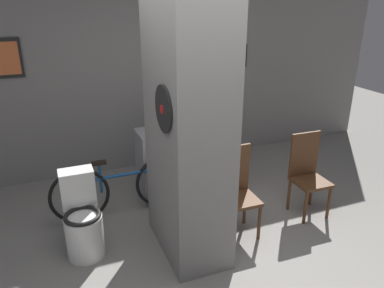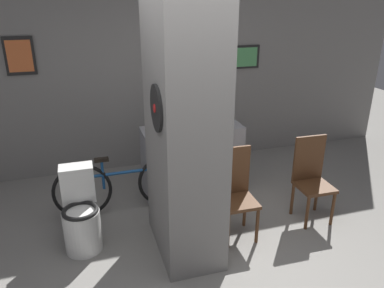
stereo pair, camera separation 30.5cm
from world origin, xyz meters
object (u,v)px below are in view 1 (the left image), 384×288
at_px(chair_near_pillar, 236,189).
at_px(bottle_tall, 202,117).
at_px(bicycle, 123,187).
at_px(chair_by_doorway, 307,172).
at_px(toilet, 83,221).

height_order(chair_near_pillar, bottle_tall, bottle_tall).
distance_m(bicycle, bottle_tall, 1.28).
height_order(chair_by_doorway, bottle_tall, bottle_tall).
relative_size(toilet, chair_by_doorway, 0.85).
height_order(chair_near_pillar, chair_by_doorway, same).
xyz_separation_m(chair_near_pillar, bottle_tall, (0.02, 1.00, 0.49)).
height_order(toilet, chair_near_pillar, chair_near_pillar).
distance_m(chair_by_doorway, bottle_tall, 1.42).
xyz_separation_m(toilet, chair_by_doorway, (2.52, -0.19, 0.16)).
bearing_deg(chair_by_doorway, chair_near_pillar, -175.29).
distance_m(toilet, bicycle, 0.75).
xyz_separation_m(bicycle, bottle_tall, (1.07, 0.22, 0.66)).
bearing_deg(bottle_tall, chair_by_doorway, -45.67).
relative_size(chair_near_pillar, bicycle, 0.59).
bearing_deg(chair_by_doorway, bottle_tall, 135.95).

